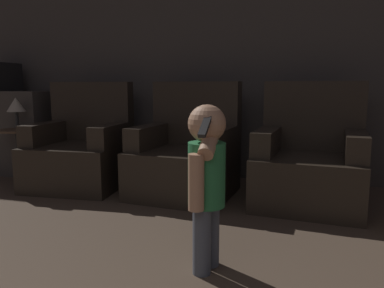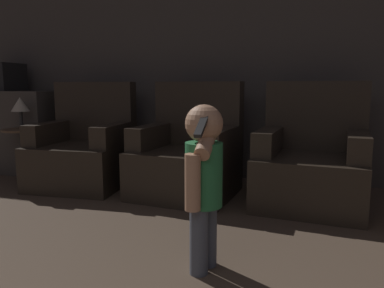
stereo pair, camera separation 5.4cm
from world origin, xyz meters
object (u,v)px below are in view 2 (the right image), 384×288
armchair_left (85,151)px  armchair_right (311,164)px  armchair_middle (188,157)px  person_toddler (203,175)px  lamp (20,105)px

armchair_left → armchair_right: same height
armchair_middle → armchair_right: (1.06, 0.00, 0.00)m
armchair_middle → person_toddler: bearing=-63.9°
armchair_left → lamp: bearing=-178.9°
armchair_right → lamp: size_ratio=3.16×
person_toddler → armchair_right: bearing=169.3°
lamp → armchair_middle: bearing=2.1°
armchair_middle → armchair_left: bearing=-174.8°
armchair_right → armchair_middle: bearing=-175.2°
armchair_left → armchair_middle: (1.07, -0.00, 0.00)m
armchair_left → armchair_middle: 1.07m
armchair_right → person_toddler: size_ratio=1.15×
person_toddler → armchair_left: bearing=-119.3°
lamp → person_toddler: bearing=-29.6°
armchair_right → person_toddler: 1.47m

